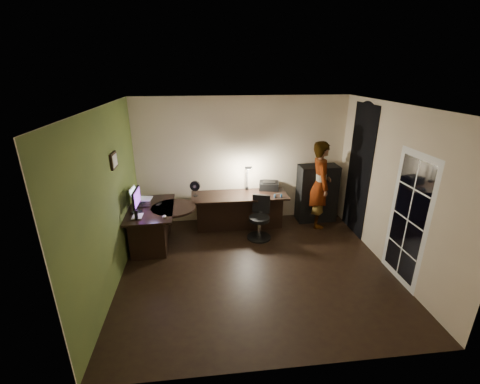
{
  "coord_description": "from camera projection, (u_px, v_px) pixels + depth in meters",
  "views": [
    {
      "loc": [
        -0.81,
        -4.62,
        3.19
      ],
      "look_at": [
        -0.15,
        1.05,
        1.0
      ],
      "focal_mm": 24.0,
      "sensor_mm": 36.0,
      "label": 1
    }
  ],
  "objects": [
    {
      "name": "desk_right",
      "position": [
        239.0,
        211.0,
        6.8
      ],
      "size": [
        1.99,
        0.71,
        0.75
      ],
      "primitive_type": "cube",
      "rotation": [
        0.0,
        0.0,
        0.01
      ],
      "color": "black",
      "rests_on": "floor"
    },
    {
      "name": "office_chair",
      "position": [
        259.0,
        219.0,
        6.33
      ],
      "size": [
        0.62,
        0.62,
        0.86
      ],
      "primitive_type": "cube",
      "rotation": [
        0.0,
        0.0,
        -0.35
      ],
      "color": "black",
      "rests_on": "floor"
    },
    {
      "name": "person",
      "position": [
        320.0,
        185.0,
        6.71
      ],
      "size": [
        0.51,
        0.71,
        1.85
      ],
      "primitive_type": "imported",
      "rotation": [
        0.0,
        0.0,
        1.46
      ],
      "color": "#D8A88C",
      "rests_on": "floor"
    },
    {
      "name": "phone",
      "position": [
        159.0,
        204.0,
        6.08
      ],
      "size": [
        0.1,
        0.14,
        0.01
      ],
      "primitive_type": "cube",
      "rotation": [
        0.0,
        0.0,
        -0.31
      ],
      "color": "black",
      "rests_on": "desk_left"
    },
    {
      "name": "ceiling",
      "position": [
        259.0,
        106.0,
        4.54
      ],
      "size": [
        4.5,
        4.0,
        0.01
      ],
      "primitive_type": "cube",
      "color": "silver",
      "rests_on": "floor"
    },
    {
      "name": "arched_doorway",
      "position": [
        359.0,
        171.0,
        6.35
      ],
      "size": [
        0.01,
        0.9,
        2.6
      ],
      "primitive_type": "cube",
      "color": "black",
      "rests_on": "floor"
    },
    {
      "name": "wall_back",
      "position": [
        242.0,
        161.0,
        6.89
      ],
      "size": [
        4.5,
        0.01,
        2.7
      ],
      "primitive_type": "cube",
      "color": "beige",
      "rests_on": "floor"
    },
    {
      "name": "wall_left",
      "position": [
        108.0,
        201.0,
        4.78
      ],
      "size": [
        0.01,
        4.0,
        2.7
      ],
      "primitive_type": "cube",
      "color": "beige",
      "rests_on": "floor"
    },
    {
      "name": "mouse",
      "position": [
        164.0,
        216.0,
        5.54
      ],
      "size": [
        0.1,
        0.11,
        0.04
      ],
      "primitive_type": "ellipsoid",
      "rotation": [
        0.0,
        0.0,
        0.42
      ],
      "color": "silver",
      "rests_on": "desk_left"
    },
    {
      "name": "framed_picture",
      "position": [
        113.0,
        161.0,
        5.02
      ],
      "size": [
        0.04,
        0.3,
        0.25
      ],
      "primitive_type": "cube",
      "color": "black",
      "rests_on": "wall_left"
    },
    {
      "name": "wall_front",
      "position": [
        291.0,
        268.0,
        3.17
      ],
      "size": [
        4.5,
        0.01,
        2.7
      ],
      "primitive_type": "cube",
      "color": "beige",
      "rests_on": "floor"
    },
    {
      "name": "floor",
      "position": [
        256.0,
        268.0,
        5.51
      ],
      "size": [
        4.5,
        4.0,
        0.01
      ],
      "primitive_type": "cube",
      "color": "black",
      "rests_on": "ground"
    },
    {
      "name": "headphones",
      "position": [
        278.0,
        195.0,
        6.53
      ],
      "size": [
        0.17,
        0.07,
        0.08
      ],
      "primitive_type": "cube",
      "rotation": [
        0.0,
        0.0,
        -0.01
      ],
      "color": "#2A5F96",
      "rests_on": "desk_right"
    },
    {
      "name": "laptop",
      "position": [
        142.0,
        193.0,
        5.99
      ],
      "size": [
        0.38,
        0.36,
        0.24
      ],
      "primitive_type": "cube",
      "rotation": [
        0.0,
        0.0,
        -0.12
      ],
      "color": "silver",
      "rests_on": "laptop_stand"
    },
    {
      "name": "desk_lamp",
      "position": [
        247.0,
        177.0,
        6.84
      ],
      "size": [
        0.24,
        0.31,
        0.6
      ],
      "primitive_type": "cube",
      "rotation": [
        0.0,
        0.0,
        0.37
      ],
      "color": "black",
      "rests_on": "desk_right"
    },
    {
      "name": "green_wall_overlay",
      "position": [
        109.0,
        201.0,
        4.78
      ],
      "size": [
        0.0,
        4.0,
        2.7
      ],
      "primitive_type": "cube",
      "color": "#4B5D28",
      "rests_on": "floor"
    },
    {
      "name": "printer",
      "position": [
        269.0,
        185.0,
        6.95
      ],
      "size": [
        0.47,
        0.4,
        0.18
      ],
      "primitive_type": "cube",
      "rotation": [
        0.0,
        0.0,
        -0.22
      ],
      "color": "black",
      "rests_on": "desk_right"
    },
    {
      "name": "cabinet",
      "position": [
        317.0,
        193.0,
        7.07
      ],
      "size": [
        0.85,
        0.43,
        1.26
      ],
      "primitive_type": "cube",
      "rotation": [
        0.0,
        0.0,
        0.02
      ],
      "color": "black",
      "rests_on": "floor"
    },
    {
      "name": "desk_left",
      "position": [
        153.0,
        227.0,
        6.1
      ],
      "size": [
        0.88,
        1.38,
        0.78
      ],
      "primitive_type": "cube",
      "rotation": [
        0.0,
        0.0,
        0.04
      ],
      "color": "black",
      "rests_on": "floor"
    },
    {
      "name": "laptop_stand",
      "position": [
        143.0,
        202.0,
        6.05
      ],
      "size": [
        0.27,
        0.22,
        0.11
      ],
      "primitive_type": "cube",
      "rotation": [
        0.0,
        0.0,
        0.02
      ],
      "color": "silver",
      "rests_on": "desk_left"
    },
    {
      "name": "french_door",
      "position": [
        408.0,
        220.0,
        4.87
      ],
      "size": [
        0.02,
        0.92,
        2.1
      ],
      "primitive_type": "cube",
      "color": "white",
      "rests_on": "floor"
    },
    {
      "name": "wall_right",
      "position": [
        392.0,
        189.0,
        5.27
      ],
      "size": [
        0.01,
        4.0,
        2.7
      ],
      "primitive_type": "cube",
      "color": "beige",
      "rests_on": "floor"
    },
    {
      "name": "notepad",
      "position": [
        137.0,
        216.0,
        5.58
      ],
      "size": [
        0.17,
        0.24,
        0.01
      ],
      "primitive_type": "cube",
      "rotation": [
        0.0,
        0.0,
        -0.01
      ],
      "color": "silver",
      "rests_on": "desk_left"
    },
    {
      "name": "speaker",
      "position": [
        136.0,
        215.0,
        5.47
      ],
      "size": [
        0.07,
        0.07,
        0.16
      ],
      "primitive_type": "cylinder",
      "rotation": [
        0.0,
        0.0,
        -0.18
      ],
      "color": "black",
      "rests_on": "desk_left"
    },
    {
      "name": "desk_fan",
      "position": [
        195.0,
        188.0,
        6.56
      ],
      "size": [
        0.23,
        0.17,
        0.32
      ],
      "primitive_type": "cube",
      "rotation": [
        0.0,
        0.0,
        -0.27
      ],
      "color": "black",
      "rests_on": "desk_right"
    },
    {
      "name": "monitor",
      "position": [
        136.0,
        204.0,
        5.69
      ],
      "size": [
        0.11,
        0.48,
        0.31
      ],
      "primitive_type": "cube",
      "rotation": [
        0.0,
        0.0,
        -0.03
      ],
      "color": "black",
      "rests_on": "desk_left"
    },
    {
      "name": "pen",
      "position": [
        161.0,
        202.0,
        6.17
      ],
      "size": [
        0.06,
        0.12,
        0.01
      ],
      "primitive_type": "cube",
      "rotation": [
        0.0,
        0.0,
        0.46
      ],
      "color": "black",
      "rests_on": "desk_left"
    }
  ]
}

